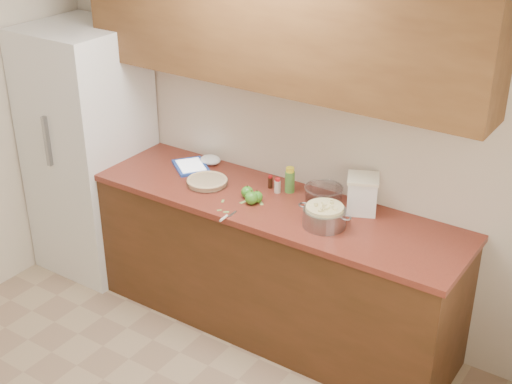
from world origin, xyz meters
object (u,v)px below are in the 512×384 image
Objects in this scene: pie at (207,182)px; colander at (324,216)px; tablet at (191,166)px; flour_canister at (362,194)px.

pie is 0.88m from colander.
pie is at bearing 6.27° from tablet.
pie is 0.81× the size of tablet.
pie is 0.29m from tablet.
tablet is (-1.23, -0.08, -0.10)m from flour_canister.
flour_canister reaches higher than tablet.
colander reaches higher than tablet.
colander is 0.30m from flour_canister.
tablet is at bearing 170.02° from colander.
flour_canister is at bearing 13.20° from pie.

